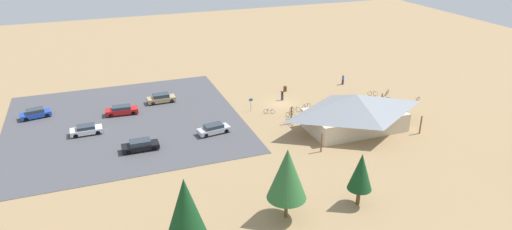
% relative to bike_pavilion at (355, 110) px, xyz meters
% --- Properties ---
extents(ground, '(160.00, 160.00, 0.00)m').
position_rel_bike_pavilion_xyz_m(ground, '(6.02, -12.37, -2.86)').
color(ground, '#9E7F56').
rests_on(ground, ground).
extents(parking_lot_asphalt, '(33.13, 32.89, 0.05)m').
position_rel_bike_pavilion_xyz_m(parking_lot_asphalt, '(30.38, -13.62, -2.84)').
color(parking_lot_asphalt, '#4C4C51').
rests_on(parking_lot_asphalt, ground).
extents(bike_pavilion, '(15.74, 9.63, 5.16)m').
position_rel_bike_pavilion_xyz_m(bike_pavilion, '(0.00, 0.00, 0.00)').
color(bike_pavilion, beige).
rests_on(bike_pavilion, ground).
extents(trash_bin, '(0.60, 0.60, 0.90)m').
position_rel_bike_pavilion_xyz_m(trash_bin, '(3.02, -17.35, -2.41)').
color(trash_bin, brown).
rests_on(trash_bin, ground).
extents(lot_sign, '(0.56, 0.08, 2.20)m').
position_rel_bike_pavilion_xyz_m(lot_sign, '(11.60, -11.03, -1.45)').
color(lot_sign, '#99999E').
rests_on(lot_sign, ground).
extents(pine_center, '(2.54, 2.54, 5.93)m').
position_rel_bike_pavilion_xyz_m(pine_center, '(9.58, 16.39, 1.01)').
color(pine_center, brown).
rests_on(pine_center, ground).
extents(pine_east, '(3.55, 3.55, 8.37)m').
position_rel_bike_pavilion_xyz_m(pine_east, '(28.11, 18.75, 2.65)').
color(pine_east, brown).
rests_on(pine_east, ground).
extents(pine_west, '(3.94, 3.94, 7.66)m').
position_rel_bike_pavilion_xyz_m(pine_west, '(17.56, 15.80, 2.10)').
color(pine_west, brown).
rests_on(pine_west, ground).
extents(bicycle_black_trailside, '(0.95, 1.40, 0.82)m').
position_rel_bike_pavilion_xyz_m(bicycle_black_trailside, '(6.82, -6.75, -2.50)').
color(bicycle_black_trailside, black).
rests_on(bicycle_black_trailside, ground).
extents(bicycle_blue_near_sign, '(1.69, 0.60, 0.83)m').
position_rel_bike_pavilion_xyz_m(bicycle_blue_near_sign, '(3.04, -9.06, -2.49)').
color(bicycle_blue_near_sign, black).
rests_on(bicycle_blue_near_sign, ground).
extents(bicycle_teal_yard_front, '(1.47, 0.93, 0.82)m').
position_rel_bike_pavilion_xyz_m(bicycle_teal_yard_front, '(5.28, -8.45, -2.48)').
color(bicycle_teal_yard_front, black).
rests_on(bicycle_teal_yard_front, ground).
extents(bicycle_silver_front_row, '(1.60, 0.73, 0.91)m').
position_rel_bike_pavilion_xyz_m(bicycle_silver_front_row, '(-9.84, -10.13, -2.47)').
color(bicycle_silver_front_row, black).
rests_on(bicycle_silver_front_row, ground).
extents(bicycle_orange_by_bin, '(1.56, 0.97, 0.83)m').
position_rel_bike_pavilion_xyz_m(bicycle_orange_by_bin, '(-15.10, -5.19, -2.47)').
color(bicycle_orange_by_bin, black).
rests_on(bicycle_orange_by_bin, ground).
extents(bicycle_white_edge_north, '(0.57, 1.65, 0.86)m').
position_rel_bike_pavilion_xyz_m(bicycle_white_edge_north, '(8.00, -4.42, -2.49)').
color(bicycle_white_edge_north, black).
rests_on(bicycle_white_edge_north, ground).
extents(bicycle_yellow_back_row, '(1.63, 0.48, 0.80)m').
position_rel_bike_pavilion_xyz_m(bicycle_yellow_back_row, '(-2.65, -9.26, -2.50)').
color(bicycle_yellow_back_row, black).
rests_on(bicycle_yellow_back_row, ground).
extents(bicycle_red_edge_south, '(1.66, 0.48, 0.80)m').
position_rel_bike_pavilion_xyz_m(bicycle_red_edge_south, '(-10.56, -5.02, -2.49)').
color(bicycle_red_edge_south, black).
rests_on(bicycle_red_edge_south, ground).
extents(bicycle_purple_yard_right, '(1.59, 0.79, 0.86)m').
position_rel_bike_pavilion_xyz_m(bicycle_purple_yard_right, '(-10.41, -7.24, -2.48)').
color(bicycle_purple_yard_right, black).
rests_on(bicycle_purple_yard_right, ground).
extents(bicycle_green_yard_left, '(0.48, 1.67, 0.74)m').
position_rel_bike_pavilion_xyz_m(bicycle_green_yard_left, '(-1.10, -8.65, -2.51)').
color(bicycle_green_yard_left, black).
rests_on(bicycle_green_yard_left, ground).
extents(bicycle_black_yard_center, '(1.42, 1.07, 0.85)m').
position_rel_bike_pavilion_xyz_m(bicycle_black_yard_center, '(-12.38, -9.65, -2.50)').
color(bicycle_black_yard_center, black).
rests_on(bicycle_black_yard_center, ground).
extents(bicycle_blue_near_porch, '(1.61, 0.74, 0.84)m').
position_rel_bike_pavilion_xyz_m(bicycle_blue_near_porch, '(9.25, -9.25, -2.51)').
color(bicycle_blue_near_porch, black).
rests_on(bicycle_blue_near_porch, ground).
extents(car_silver_second_row, '(4.67, 2.39, 1.35)m').
position_rel_bike_pavilion_xyz_m(car_silver_second_row, '(19.12, -5.31, -2.14)').
color(car_silver_second_row, '#BCBCC1').
rests_on(car_silver_second_row, parking_lot_asphalt).
extents(car_black_by_curb, '(4.70, 1.89, 1.40)m').
position_rel_bike_pavilion_xyz_m(car_black_by_curb, '(29.33, -3.80, -2.12)').
color(car_black_by_curb, black).
rests_on(car_black_by_curb, parking_lot_asphalt).
extents(car_blue_aisle_side, '(4.48, 2.55, 1.40)m').
position_rel_bike_pavilion_xyz_m(car_blue_aisle_side, '(42.63, -19.84, -2.12)').
color(car_blue_aisle_side, '#1E42B2').
rests_on(car_blue_aisle_side, parking_lot_asphalt).
extents(car_red_end_stall, '(4.90, 2.11, 1.37)m').
position_rel_bike_pavilion_xyz_m(car_red_end_stall, '(30.42, -16.64, -2.12)').
color(car_red_end_stall, red).
rests_on(car_red_end_stall, parking_lot_asphalt).
extents(car_tan_near_entry, '(4.45, 1.92, 1.47)m').
position_rel_bike_pavilion_xyz_m(car_tan_near_entry, '(23.96, -19.46, -2.09)').
color(car_tan_near_entry, tan).
rests_on(car_tan_near_entry, parking_lot_asphalt).
extents(car_white_front_row, '(4.25, 1.89, 1.33)m').
position_rel_bike_pavilion_xyz_m(car_white_front_row, '(35.69, -11.22, -2.15)').
color(car_white_front_row, white).
rests_on(car_white_front_row, parking_lot_asphalt).
extents(visitor_crossing_yard, '(0.36, 0.36, 1.73)m').
position_rel_bike_pavilion_xyz_m(visitor_crossing_yard, '(5.19, -13.65, -1.96)').
color(visitor_crossing_yard, '#2D3347').
rests_on(visitor_crossing_yard, ground).
extents(visitor_by_pavilion, '(0.39, 0.36, 1.62)m').
position_rel_bike_pavilion_xyz_m(visitor_by_pavilion, '(-10.95, -2.45, -2.02)').
color(visitor_by_pavilion, '#2D3347').
rests_on(visitor_by_pavilion, ground).
extents(visitor_near_lot, '(0.37, 0.40, 1.86)m').
position_rel_bike_pavilion_xyz_m(visitor_near_lot, '(-8.08, -16.92, -1.89)').
color(visitor_near_lot, '#2D3347').
rests_on(visitor_near_lot, ground).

